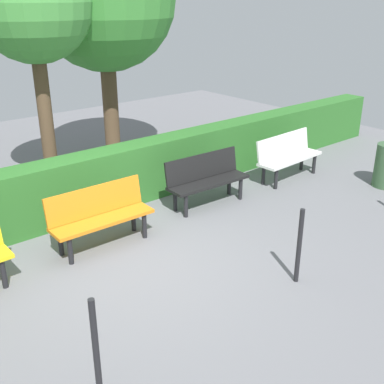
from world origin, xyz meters
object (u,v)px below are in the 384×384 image
(bench_white, at_px, (288,154))
(bench_orange, at_px, (100,214))
(bench_black, at_px, (206,177))
(tree_mid, at_px, (32,5))

(bench_white, xyz_separation_m, bench_orange, (4.16, 0.05, -0.00))
(bench_black, distance_m, tree_mid, 3.99)
(bench_white, distance_m, bench_orange, 4.16)
(bench_white, relative_size, bench_black, 1.02)
(bench_black, bearing_deg, tree_mid, -51.59)
(bench_white, relative_size, tree_mid, 0.37)
(bench_white, xyz_separation_m, tree_mid, (3.76, -2.44, 2.72))
(bench_black, bearing_deg, bench_orange, 5.86)
(bench_orange, height_order, tree_mid, tree_mid)
(tree_mid, bearing_deg, bench_black, 125.93)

